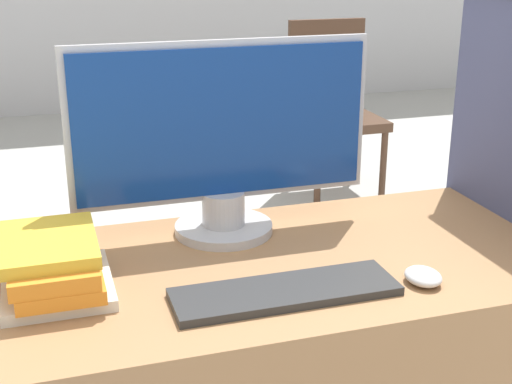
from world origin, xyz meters
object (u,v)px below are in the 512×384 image
monitor (222,139)px  book_stack (53,266)px  mouse (423,276)px  far_chair (333,101)px  keyboard (285,292)px

monitor → book_stack: bearing=-153.9°
mouse → book_stack: (-0.67, 0.17, 0.04)m
mouse → book_stack: bearing=165.4°
far_chair → monitor: bearing=-125.0°
monitor → book_stack: (-0.37, -0.18, -0.16)m
mouse → far_chair: size_ratio=0.09×
book_stack → far_chair: 2.82m
mouse → far_chair: bearing=70.4°
keyboard → mouse: mouse is taller
keyboard → book_stack: 0.43m
keyboard → monitor: bearing=95.4°
mouse → book_stack: book_stack is taller
monitor → far_chair: size_ratio=0.69×
keyboard → book_stack: bearing=160.1°
keyboard → far_chair: far_chair is taller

